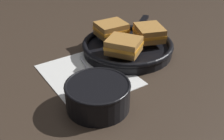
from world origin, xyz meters
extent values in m
plane|color=#382B21|center=(0.00, 0.00, 0.00)|extent=(4.00, 4.00, 0.00)
cube|color=white|center=(-0.02, 0.00, 0.00)|extent=(0.31, 0.28, 0.00)
cylinder|color=black|center=(0.11, -0.08, 0.03)|extent=(0.16, 0.16, 0.07)
cylinder|color=#C14C19|center=(0.11, -0.08, 0.06)|extent=(0.14, 0.14, 0.01)
torus|color=black|center=(0.11, -0.08, 0.07)|extent=(0.16, 0.16, 0.01)
cube|color=#B7B7BC|center=(-0.06, 0.02, 0.01)|extent=(0.11, 0.05, 0.01)
ellipsoid|color=#B7B7BC|center=(0.01, -0.01, 0.01)|extent=(0.06, 0.05, 0.01)
cylinder|color=black|center=(-0.05, 0.19, 0.01)|extent=(0.30, 0.30, 0.02)
torus|color=black|center=(-0.05, 0.19, 0.03)|extent=(0.31, 0.31, 0.02)
cube|color=black|center=(-0.15, 0.38, 0.03)|extent=(0.09, 0.13, 0.01)
cube|color=#B27A38|center=(-0.12, 0.19, 0.05)|extent=(0.11, 0.12, 0.02)
cube|color=orange|center=(-0.12, 0.19, 0.07)|extent=(0.11, 0.12, 0.01)
cube|color=#B27A38|center=(-0.12, 0.19, 0.08)|extent=(0.11, 0.12, 0.02)
cube|color=#B27A38|center=(0.00, 0.13, 0.05)|extent=(0.13, 0.12, 0.02)
cube|color=orange|center=(0.00, 0.13, 0.07)|extent=(0.13, 0.12, 0.01)
cube|color=#B27A38|center=(0.00, 0.13, 0.08)|extent=(0.13, 0.12, 0.02)
cube|color=#B27A38|center=(-0.01, 0.26, 0.05)|extent=(0.13, 0.12, 0.02)
cube|color=orange|center=(-0.01, 0.26, 0.07)|extent=(0.13, 0.13, 0.01)
cube|color=#B27A38|center=(-0.01, 0.26, 0.08)|extent=(0.13, 0.12, 0.02)
camera|label=1|loc=(0.56, -0.43, 0.45)|focal=45.00mm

